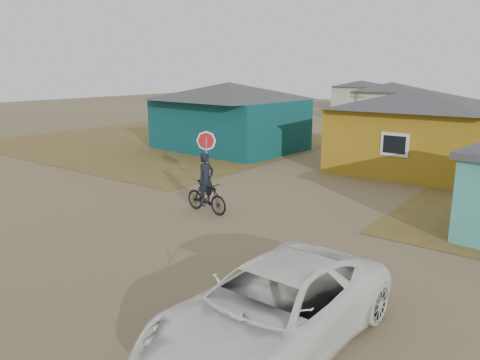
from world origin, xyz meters
name	(u,v)px	position (x,y,z in m)	size (l,w,h in m)	color
ground	(167,243)	(0.00, 0.00, 0.00)	(120.00, 120.00, 0.00)	#766344
grass_nw	(161,141)	(-14.00, 13.00, 0.01)	(20.00, 18.00, 0.00)	brown
house_teal	(229,115)	(-8.50, 13.50, 2.05)	(8.93, 7.08, 4.00)	#0A383B
house_yellow	(418,129)	(2.50, 14.00, 2.00)	(7.72, 6.76, 3.90)	#997217
house_pale_west	(391,102)	(-6.00, 34.00, 1.86)	(7.04, 6.15, 3.60)	#A7B49B
house_pale_north	(361,94)	(-14.00, 46.00, 1.75)	(6.28, 5.81, 3.40)	#A7B49B
stop_sign	(206,147)	(-2.96, 5.12, 1.77)	(0.79, 0.13, 2.41)	gray
cyclist	(206,191)	(-1.00, 2.85, 0.75)	(1.85, 0.68, 2.06)	black
vehicle	(273,309)	(5.15, -2.42, 0.74)	(2.44, 5.30, 1.47)	white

